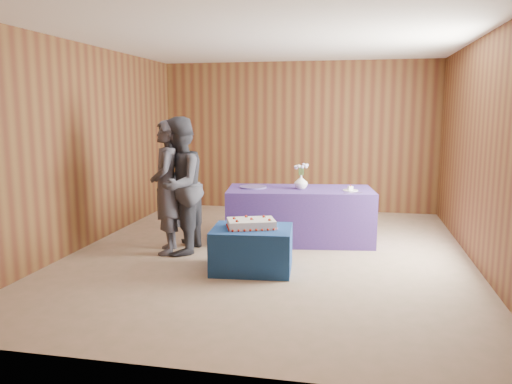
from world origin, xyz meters
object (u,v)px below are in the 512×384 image
(serving_table, at_px, (300,215))
(guest_left, at_px, (167,187))
(sheet_cake, at_px, (251,224))
(guest_right, at_px, (178,186))
(vase, at_px, (301,182))
(cake_table, at_px, (252,249))

(serving_table, xyz_separation_m, guest_left, (-1.61, -0.90, 0.48))
(sheet_cake, bearing_deg, guest_right, 134.63)
(guest_right, bearing_deg, guest_left, -85.23)
(sheet_cake, relative_size, vase, 3.37)
(sheet_cake, bearing_deg, cake_table, -64.36)
(cake_table, xyz_separation_m, guest_right, (-1.08, 0.52, 0.63))
(serving_table, height_order, guest_right, guest_right)
(cake_table, height_order, vase, vase)
(guest_left, bearing_deg, sheet_cake, 51.33)
(cake_table, relative_size, serving_table, 0.45)
(vase, distance_m, guest_left, 1.85)
(sheet_cake, relative_size, guest_right, 0.37)
(guest_left, distance_m, guest_right, 0.14)
(sheet_cake, bearing_deg, serving_table, 54.09)
(vase, bearing_deg, guest_left, -151.07)
(cake_table, bearing_deg, sheet_cake, 130.45)
(cake_table, distance_m, serving_table, 1.46)
(serving_table, relative_size, vase, 10.46)
(sheet_cake, distance_m, guest_left, 1.34)
(sheet_cake, relative_size, guest_left, 0.38)
(cake_table, xyz_separation_m, serving_table, (0.39, 1.40, 0.12))
(vase, xyz_separation_m, guest_left, (-1.62, -0.89, 0.01))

